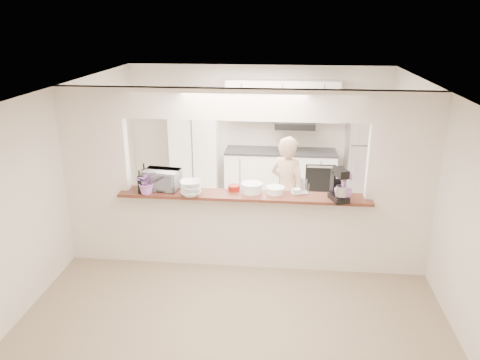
# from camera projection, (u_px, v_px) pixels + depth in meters

# --- Properties ---
(floor) EXTENTS (6.00, 6.00, 0.00)m
(floor) POSITION_uv_depth(u_px,v_px,m) (244.00, 264.00, 6.71)
(floor) COLOR gray
(floor) RESTS_ON ground
(tile_overlay) EXTENTS (5.00, 2.90, 0.01)m
(tile_overlay) POSITION_uv_depth(u_px,v_px,m) (252.00, 219.00, 8.17)
(tile_overlay) COLOR beige
(tile_overlay) RESTS_ON floor
(partition) EXTENTS (5.00, 0.15, 2.50)m
(partition) POSITION_uv_depth(u_px,v_px,m) (244.00, 165.00, 6.22)
(partition) COLOR white
(partition) RESTS_ON floor
(bar_counter) EXTENTS (3.40, 0.38, 1.09)m
(bar_counter) POSITION_uv_depth(u_px,v_px,m) (244.00, 227.00, 6.52)
(bar_counter) COLOR white
(bar_counter) RESTS_ON floor
(kitchen_cabinets) EXTENTS (3.15, 0.62, 2.25)m
(kitchen_cabinets) POSITION_uv_depth(u_px,v_px,m) (248.00, 148.00, 8.96)
(kitchen_cabinets) COLOR white
(kitchen_cabinets) RESTS_ON floor
(refrigerator) EXTENTS (0.75, 0.70, 1.70)m
(refrigerator) POSITION_uv_depth(u_px,v_px,m) (366.00, 158.00, 8.72)
(refrigerator) COLOR #A7A7AB
(refrigerator) RESTS_ON floor
(flower_left) EXTENTS (0.37, 0.35, 0.33)m
(flower_left) POSITION_uv_depth(u_px,v_px,m) (147.00, 182.00, 6.28)
(flower_left) COLOR #DE75CA
(flower_left) RESTS_ON bar_counter
(wine_bottle_a) EXTENTS (0.06, 0.06, 0.32)m
(wine_bottle_a) POSITION_uv_depth(u_px,v_px,m) (140.00, 184.00, 6.30)
(wine_bottle_a) COLOR black
(wine_bottle_a) RESTS_ON bar_counter
(wine_bottle_b) EXTENTS (0.07, 0.07, 0.35)m
(wine_bottle_b) POSITION_uv_depth(u_px,v_px,m) (145.00, 178.00, 6.50)
(wine_bottle_b) COLOR black
(wine_bottle_b) RESTS_ON bar_counter
(toaster_oven) EXTENTS (0.53, 0.39, 0.27)m
(toaster_oven) POSITION_uv_depth(u_px,v_px,m) (162.00, 179.00, 6.46)
(toaster_oven) COLOR #A5A6AA
(toaster_oven) RESTS_ON bar_counter
(serving_bowls) EXTENTS (0.32, 0.32, 0.20)m
(serving_bowls) POSITION_uv_depth(u_px,v_px,m) (191.00, 188.00, 6.22)
(serving_bowls) COLOR white
(serving_bowls) RESTS_ON bar_counter
(plate_stack_a) EXTENTS (0.29, 0.29, 0.13)m
(plate_stack_a) POSITION_uv_depth(u_px,v_px,m) (252.00, 188.00, 6.35)
(plate_stack_a) COLOR white
(plate_stack_a) RESTS_ON bar_counter
(plate_stack_b) EXTENTS (0.25, 0.25, 0.09)m
(plate_stack_b) POSITION_uv_depth(u_px,v_px,m) (275.00, 190.00, 6.32)
(plate_stack_b) COLOR white
(plate_stack_b) RESTS_ON bar_counter
(red_bowl) EXTENTS (0.16, 0.16, 0.07)m
(red_bowl) POSITION_uv_depth(u_px,v_px,m) (234.00, 188.00, 6.43)
(red_bowl) COLOR maroon
(red_bowl) RESTS_ON bar_counter
(tan_bowl) EXTENTS (0.16, 0.16, 0.08)m
(tan_bowl) POSITION_uv_depth(u_px,v_px,m) (248.00, 188.00, 6.41)
(tan_bowl) COLOR tan
(tan_bowl) RESTS_ON bar_counter
(utensil_caddy) EXTENTS (0.26, 0.21, 0.22)m
(utensil_caddy) POSITION_uv_depth(u_px,v_px,m) (300.00, 187.00, 6.30)
(utensil_caddy) COLOR silver
(utensil_caddy) RESTS_ON bar_counter
(stand_mixer) EXTENTS (0.28, 0.34, 0.44)m
(stand_mixer) POSITION_uv_depth(u_px,v_px,m) (339.00, 186.00, 6.04)
(stand_mixer) COLOR black
(stand_mixer) RESTS_ON bar_counter
(flower_right) EXTENTS (0.25, 0.25, 0.41)m
(flower_right) POSITION_uv_depth(u_px,v_px,m) (343.00, 186.00, 6.02)
(flower_right) COLOR #C96CCA
(flower_right) RESTS_ON bar_counter
(person) EXTENTS (0.73, 0.68, 1.68)m
(person) POSITION_uv_depth(u_px,v_px,m) (287.00, 191.00, 7.13)
(person) COLOR tan
(person) RESTS_ON floor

